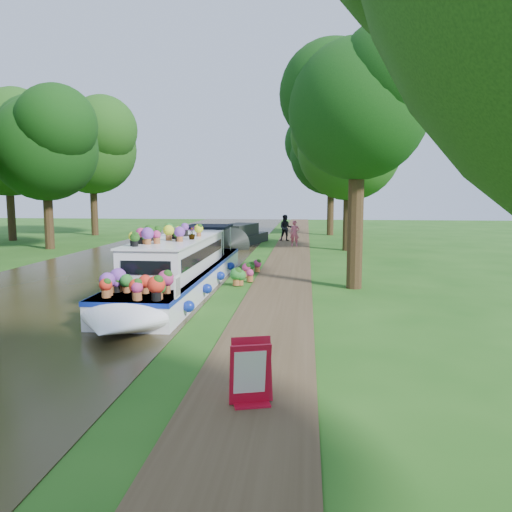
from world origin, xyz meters
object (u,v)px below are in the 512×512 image
Objects in this scene: plant_boat at (178,268)px; sandwich_board at (251,375)px; pedestrian_pink at (295,233)px; second_boat at (238,237)px; pedestrian_dark at (286,228)px.

sandwich_board is at bearing -68.62° from plant_boat.
sandwich_board is 24.12m from pedestrian_pink.
second_boat is 4.52× the size of pedestrian_pink.
pedestrian_dark reaches higher than sandwich_board.
plant_boat reaches higher than sandwich_board.
plant_boat is 7.31× the size of pedestrian_dark.
pedestrian_dark reaches higher than pedestrian_pink.
plant_boat is 8.27× the size of pedestrian_pink.
plant_boat is 9.55m from sandwich_board.
second_boat reaches higher than sandwich_board.
sandwich_board is 0.63× the size of pedestrian_pink.
second_boat is 4.22m from pedestrian_dark.
sandwich_board is 27.60m from pedestrian_dark.
plant_boat is 15.64m from pedestrian_pink.
plant_boat reaches higher than pedestrian_pink.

